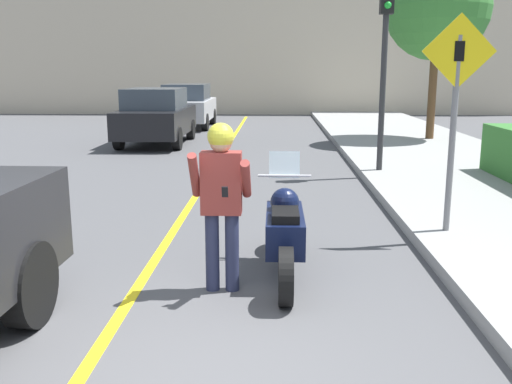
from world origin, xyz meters
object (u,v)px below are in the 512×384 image
object	(u,v)px
person_biker	(221,190)
street_tree	(438,8)
crossing_sign	(455,103)
parked_car_black	(156,116)
motorcycle	(285,231)
parked_car_silver	(188,105)
traffic_light	(385,37)

from	to	relation	value
person_biker	street_tree	distance (m)	13.49
crossing_sign	parked_car_black	distance (m)	11.51
person_biker	crossing_sign	bearing A→B (deg)	32.51
motorcycle	parked_car_silver	distance (m)	16.73
person_biker	parked_car_black	size ratio (longest dim) A/B	0.41
traffic_light	parked_car_black	distance (m)	8.07
person_biker	motorcycle	bearing A→B (deg)	37.94
parked_car_silver	person_biker	bearing A→B (deg)	-80.21
motorcycle	crossing_sign	xyz separation A→B (m)	(2.13, 1.26, 1.31)
traffic_light	person_biker	bearing A→B (deg)	-113.06
motorcycle	street_tree	world-z (taller)	street_tree
motorcycle	crossing_sign	bearing A→B (deg)	30.74
street_tree	parked_car_black	size ratio (longest dim) A/B	1.28
parked_car_black	parked_car_silver	xyz separation A→B (m)	(0.15, 5.20, 0.00)
crossing_sign	parked_car_silver	xyz separation A→B (m)	(-5.67, 15.09, -0.94)
motorcycle	crossing_sign	world-z (taller)	crossing_sign
motorcycle	parked_car_black	world-z (taller)	parked_car_black
traffic_light	parked_car_silver	world-z (taller)	traffic_light
person_biker	crossing_sign	world-z (taller)	crossing_sign
motorcycle	crossing_sign	size ratio (longest dim) A/B	0.83
person_biker	parked_car_silver	size ratio (longest dim) A/B	0.41
street_tree	parked_car_black	xyz separation A→B (m)	(-8.30, -0.43, -3.13)
motorcycle	traffic_light	bearing A→B (deg)	70.55
person_biker	traffic_light	distance (m)	7.15
crossing_sign	traffic_light	world-z (taller)	traffic_light
person_biker	street_tree	bearing A→B (deg)	66.54
parked_car_black	parked_car_silver	world-z (taller)	same
street_tree	parked_car_black	bearing A→B (deg)	-177.00
traffic_light	street_tree	world-z (taller)	street_tree
traffic_light	motorcycle	bearing A→B (deg)	-109.45
traffic_light	parked_car_silver	size ratio (longest dim) A/B	0.93
crossing_sign	traffic_light	distance (m)	4.72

